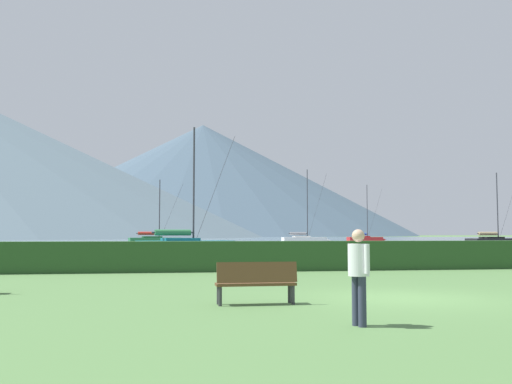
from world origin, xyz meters
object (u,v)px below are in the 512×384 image
object	(u,v)px
sailboat_slip_4	(156,241)
person_seated_viewer	(359,269)
sailboat_slip_3	(495,242)
sailboat_slip_5	(305,240)
sailboat_slip_0	(187,246)
park_bench_near_path	(256,281)
sailboat_slip_2	(365,239)

from	to	relation	value
sailboat_slip_4	person_seated_viewer	world-z (taller)	sailboat_slip_4
sailboat_slip_3	sailboat_slip_5	world-z (taller)	sailboat_slip_5
sailboat_slip_0	sailboat_slip_3	bearing A→B (deg)	15.66
person_seated_viewer	sailboat_slip_4	bearing A→B (deg)	76.47
park_bench_near_path	sailboat_slip_2	bearing A→B (deg)	67.96
sailboat_slip_4	person_seated_viewer	size ratio (longest dim) A/B	5.29
sailboat_slip_4	sailboat_slip_5	bearing A→B (deg)	10.19
sailboat_slip_4	sailboat_slip_2	bearing A→B (deg)	22.08
sailboat_slip_2	sailboat_slip_3	world-z (taller)	sailboat_slip_2
sailboat_slip_5	person_seated_viewer	world-z (taller)	sailboat_slip_5
sailboat_slip_2	park_bench_near_path	xyz separation A→B (m)	(-34.80, -88.85, -0.08)
sailboat_slip_0	sailboat_slip_4	world-z (taller)	sailboat_slip_0
sailboat_slip_4	sailboat_slip_5	size ratio (longest dim) A/B	0.77
person_seated_viewer	sailboat_slip_2	bearing A→B (deg)	53.34
sailboat_slip_0	park_bench_near_path	world-z (taller)	sailboat_slip_0
sailboat_slip_4	park_bench_near_path	world-z (taller)	sailboat_slip_4
sailboat_slip_2	sailboat_slip_3	xyz separation A→B (m)	(2.07, -38.25, 0.01)
sailboat_slip_4	person_seated_viewer	distance (m)	69.05
sailboat_slip_0	park_bench_near_path	xyz separation A→B (m)	(0.12, -29.79, -0.12)
sailboat_slip_3	person_seated_viewer	world-z (taller)	sailboat_slip_3
sailboat_slip_5	park_bench_near_path	distance (m)	76.33
sailboat_slip_0	park_bench_near_path	bearing A→B (deg)	-103.49
sailboat_slip_0	sailboat_slip_2	size ratio (longest dim) A/B	0.90
sailboat_slip_4	sailboat_slip_3	bearing A→B (deg)	-30.71
person_seated_viewer	sailboat_slip_3	bearing A→B (deg)	39.87
sailboat_slip_2	sailboat_slip_0	bearing A→B (deg)	-119.54
sailboat_slip_2	sailboat_slip_3	distance (m)	38.31
sailboat_slip_2	park_bench_near_path	distance (m)	95.43
sailboat_slip_3	person_seated_viewer	xyz separation A→B (m)	(-35.63, -53.87, 0.35)
sailboat_slip_0	sailboat_slip_5	distance (m)	48.21
sailboat_slip_2	sailboat_slip_4	distance (m)	43.92
sailboat_slip_5	person_seated_viewer	distance (m)	79.19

